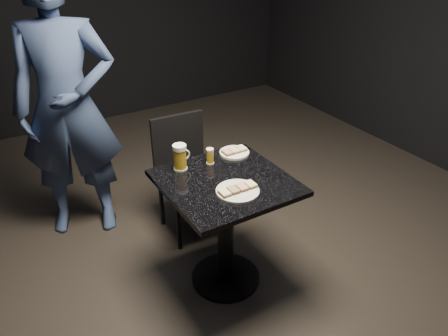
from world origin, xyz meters
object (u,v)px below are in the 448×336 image
Objects in this scene: plate_small at (234,153)px; beer_tumbler at (210,156)px; table at (226,215)px; patron at (67,108)px; beer_mug at (180,157)px; chair at (185,168)px; plate_large at (238,191)px.

beer_tumbler reaches higher than plate_small.
patron is at bearing 119.00° from table.
beer_mug reaches higher than table.
plate_small is 1.91× the size of beer_tumbler.
patron is 12.01× the size of beer_mug.
chair is at bearing 85.46° from beer_tumbler.
table is at bearing -94.99° from chair.
patron reaches higher than beer_mug.
plate_small reaches higher than table.
beer_tumbler is (0.02, 0.22, 0.29)m from table.
patron is 2.53× the size of table.
plate_small is 0.22× the size of chair.
patron is (-0.81, 0.82, 0.19)m from plate_small.
plate_large is 0.32× the size of table.
chair is (0.07, 0.79, -0.26)m from plate_large.
patron is (-0.58, 1.21, 0.19)m from plate_large.
plate_large is 0.13× the size of patron.
plate_small is 0.41m from table.
chair reaches higher than beer_tumbler.
chair is (-0.16, 0.40, -0.26)m from plate_small.
beer_tumbler is (0.18, -0.03, -0.03)m from beer_mug.
patron reaches higher than chair.
plate_large is 2.42× the size of beer_tumbler.
beer_mug is (-0.16, 0.25, 0.32)m from table.
beer_tumbler is (0.03, 0.36, 0.04)m from plate_large.
beer_tumbler is at bearing -171.60° from plate_small.
chair is at bearing 61.32° from beer_mug.
table is (0.01, 0.14, -0.25)m from plate_large.
plate_small is at bearing 59.88° from plate_large.
chair is (0.65, -0.42, -0.45)m from patron.
table is 0.65m from chair.
plate_large is at bearing -94.91° from chair.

